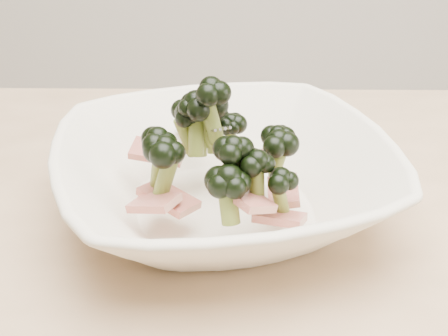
# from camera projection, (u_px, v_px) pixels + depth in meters

# --- Properties ---
(broccoli_dish) EXTENTS (0.38, 0.38, 0.14)m
(broccoli_dish) POSITION_uv_depth(u_px,v_px,m) (223.00, 175.00, 0.59)
(broccoli_dish) COLOR beige
(broccoli_dish) RESTS_ON dining_table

